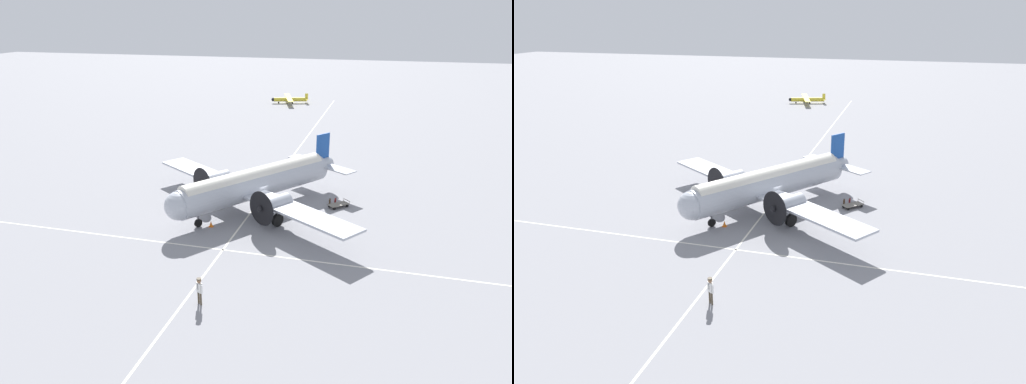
# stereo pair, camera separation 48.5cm
# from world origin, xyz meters

# --- Properties ---
(ground_plane) EXTENTS (300.00, 300.00, 0.00)m
(ground_plane) POSITION_xyz_m (0.00, 0.00, 0.00)
(ground_plane) COLOR gray
(apron_line_eastwest) EXTENTS (120.00, 0.16, 0.01)m
(apron_line_eastwest) POSITION_xyz_m (0.00, -0.21, 0.00)
(apron_line_eastwest) COLOR silver
(apron_line_eastwest) RESTS_ON ground_plane
(apron_line_northsouth) EXTENTS (0.16, 120.00, 0.01)m
(apron_line_northsouth) POSITION_xyz_m (8.68, 0.00, 0.00)
(apron_line_northsouth) COLOR silver
(apron_line_northsouth) RESTS_ON ground_plane
(airliner_main) EXTENTS (18.78, 21.64, 5.62)m
(airliner_main) POSITION_xyz_m (0.33, -0.22, 2.47)
(airliner_main) COLOR #ADB2BC
(airliner_main) RESTS_ON ground_plane
(crew_foreground) EXTENTS (0.41, 0.51, 1.79)m
(crew_foreground) POSITION_xyz_m (16.05, 0.82, 1.12)
(crew_foreground) COLOR #473D2D
(crew_foreground) RESTS_ON ground_plane
(suitcase_near_door) EXTENTS (0.35, 0.13, 0.54)m
(suitcase_near_door) POSITION_xyz_m (-2.92, 6.32, 0.25)
(suitcase_near_door) COLOR #47331E
(suitcase_near_door) RESTS_ON ground_plane
(suitcase_upright_spare) EXTENTS (0.44, 0.13, 0.58)m
(suitcase_upright_spare) POSITION_xyz_m (-3.05, 6.81, 0.27)
(suitcase_upright_spare) COLOR maroon
(suitcase_upright_spare) RESTS_ON ground_plane
(baggage_cart) EXTENTS (2.02, 2.03, 0.56)m
(baggage_cart) POSITION_xyz_m (-2.32, 7.20, 0.27)
(baggage_cart) COLOR #6B665B
(baggage_cart) RESTS_ON ground_plane
(light_aircraft_distant) EXTENTS (9.48, 7.24, 1.88)m
(light_aircraft_distant) POSITION_xyz_m (-54.75, -8.29, 0.80)
(light_aircraft_distant) COLOR yellow
(light_aircraft_distant) RESTS_ON ground_plane
(traffic_cone) EXTENTS (0.38, 0.38, 0.50)m
(traffic_cone) POSITION_xyz_m (4.86, -2.56, 0.23)
(traffic_cone) COLOR orange
(traffic_cone) RESTS_ON ground_plane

